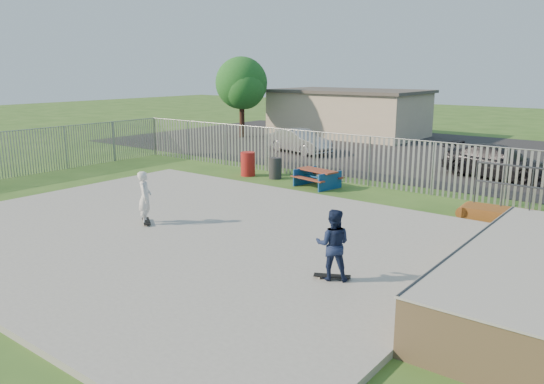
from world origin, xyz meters
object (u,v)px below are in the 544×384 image
Objects in this scene: car_dark at (499,162)px; tree_left at (242,83)px; funbox at (498,215)px; car_silver at (300,141)px; skater_navy at (333,244)px; trash_bin_red at (248,164)px; picnic_table at (317,178)px; skater_white at (145,198)px; trash_bin_grey at (275,168)px.

tree_left is at bearing 88.05° from car_dark.
car_dark is at bearing 101.79° from funbox.
car_silver is 2.57× the size of skater_navy.
trash_bin_red is (-10.73, 0.69, 0.33)m from funbox.
trash_bin_red is at bearing -169.78° from picnic_table.
funbox is 0.42× the size of car_dark.
tree_left is 3.48× the size of skater_white.
tree_left is (-19.86, 10.83, 3.45)m from funbox.
trash_bin_grey is (-9.39, 0.92, 0.26)m from funbox.
skater_navy reaches higher than trash_bin_grey.
trash_bin_grey is 0.19× the size of car_dark.
funbox is 10.75m from trash_bin_red.
skater_navy is at bearing -44.75° from tree_left.
funbox is 7.63m from skater_navy.
trash_bin_grey is 0.58× the size of skater_white.
tree_left reaches higher than car_silver.
skater_navy is (7.98, -8.38, 0.47)m from trash_bin_grey.
picnic_table is 8.70m from car_silver.
trash_bin_red is 0.26× the size of car_silver.
tree_left is at bearing 136.58° from trash_bin_grey.
skater_navy is at bearing -138.10° from skater_white.
car_dark is (10.75, -0.55, 0.03)m from car_silver.
funbox is 14.59m from car_silver.
car_dark is at bearing -69.37° from skater_white.
funbox is at bearing -3.66° from trash_bin_red.
skater_white reaches higher than trash_bin_grey.
tree_left reaches higher than skater_white.
skater_navy reaches higher than car_dark.
car_silver is at bearing -28.04° from skater_white.
picnic_table is 8.08m from car_dark.
skater_navy is at bearing -43.98° from picnic_table.
skater_navy is at bearing -128.84° from car_silver.
trash_bin_red is at bearing 172.91° from funbox.
tree_left reaches higher than car_dark.
car_dark is at bearing -12.62° from tree_left.
skater_navy is (0.43, -14.25, 0.21)m from car_dark.
tree_left reaches higher than trash_bin_red.
funbox is at bearing -5.59° from trash_bin_grey.
skater_white is (11.88, -18.01, -2.72)m from tree_left.
car_dark is at bearing 34.52° from trash_bin_red.
trash_bin_grey is at bearing 9.96° from trash_bin_red.
trash_bin_red is at bearing -47.98° from tree_left.
funbox is at bearing -154.11° from car_dark.
tree_left is 21.74m from skater_white.
car_silver is 18.55m from skater_navy.
skater_navy reaches higher than trash_bin_red.
picnic_table is 16.69m from tree_left.
skater_white reaches higher than car_silver.
trash_bin_red is at bearing -150.22° from car_silver.
trash_bin_grey is 0.17× the size of tree_left.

